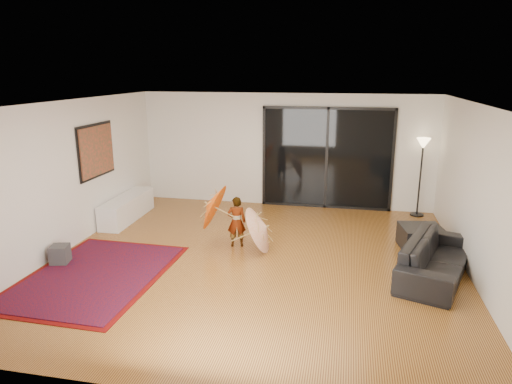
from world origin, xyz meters
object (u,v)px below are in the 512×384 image
(media_console, at_px, (127,208))
(sofa, at_px, (436,258))
(child, at_px, (237,222))
(ottoman, at_px, (421,238))

(media_console, xyz_separation_m, sofa, (6.20, -1.70, 0.05))
(child, bearing_deg, ottoman, 175.46)
(ottoman, bearing_deg, media_console, 175.25)
(media_console, relative_size, ottoman, 2.53)
(sofa, relative_size, child, 2.22)
(sofa, relative_size, ottoman, 2.91)
(media_console, height_order, child, child)
(sofa, height_order, child, child)
(ottoman, distance_m, child, 3.44)
(child, bearing_deg, media_console, -35.14)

